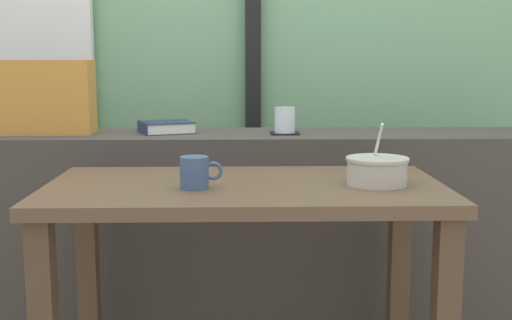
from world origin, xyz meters
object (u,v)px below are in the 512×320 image
soup_bowl (377,171)px  throw_pillow (47,97)px  breakfast_table (245,229)px  closed_book (166,127)px  coaster_square (285,133)px  juice_glass (285,121)px  ceramic_mug (195,172)px

soup_bowl → throw_pillow: bearing=150.2°
breakfast_table → closed_book: size_ratio=4.87×
throw_pillow → soup_bowl: throw_pillow is taller
coaster_square → closed_book: (-0.42, 0.05, 0.02)m
juice_glass → ceramic_mug: juice_glass is taller
breakfast_table → juice_glass: (0.15, 0.55, 0.25)m
breakfast_table → closed_book: bearing=114.9°
closed_book → throw_pillow: (-0.41, -0.02, 0.11)m
breakfast_table → throw_pillow: throw_pillow is taller
ceramic_mug → juice_glass: bearing=65.6°
juice_glass → throw_pillow: size_ratio=0.28×
breakfast_table → coaster_square: 0.60m
closed_book → throw_pillow: bearing=-177.2°
breakfast_table → ceramic_mug: 0.23m
throw_pillow → soup_bowl: bearing=-29.8°
juice_glass → ceramic_mug: size_ratio=0.80×
breakfast_table → throw_pillow: 0.96m
coaster_square → juice_glass: size_ratio=1.11×
coaster_square → breakfast_table: bearing=-105.0°
throw_pillow → ceramic_mug: (0.56, -0.64, -0.16)m
juice_glass → ceramic_mug: (-0.28, -0.61, -0.08)m
breakfast_table → soup_bowl: soup_bowl is taller
breakfast_table → coaster_square: bearing=75.0°
juice_glass → soup_bowl: (0.21, -0.57, -0.08)m
closed_book → soup_bowl: bearing=-44.4°
throw_pillow → soup_bowl: 1.22m
closed_book → throw_pillow: 0.43m
ceramic_mug → soup_bowl: bearing=4.7°
coaster_square → soup_bowl: (0.21, -0.57, -0.04)m
closed_book → ceramic_mug: (0.15, -0.66, -0.05)m
closed_book → ceramic_mug: 0.68m
breakfast_table → throw_pillow: (-0.69, 0.58, 0.33)m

